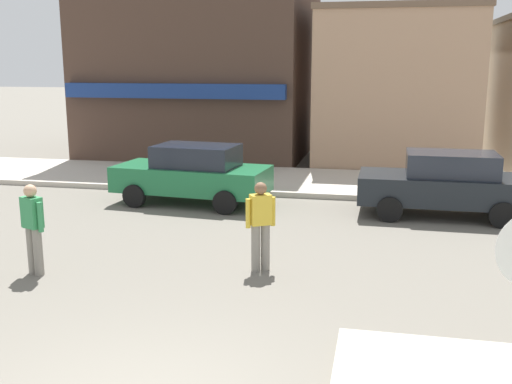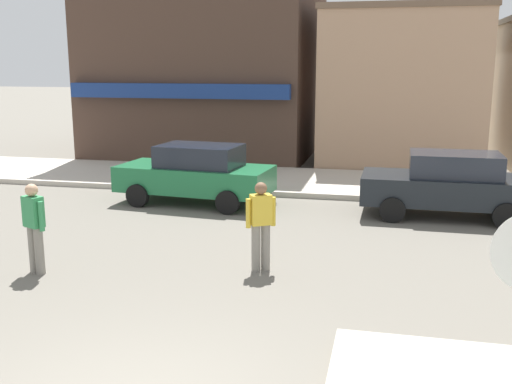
% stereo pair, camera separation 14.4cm
% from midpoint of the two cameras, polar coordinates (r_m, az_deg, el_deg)
% --- Properties ---
extents(kerb_far, '(80.00, 4.00, 0.15)m').
position_cam_midpoint_polar(kerb_far, '(18.43, 3.88, 1.01)').
color(kerb_far, beige).
rests_on(kerb_far, ground).
extents(parked_car_nearest, '(4.14, 2.16, 1.56)m').
position_cam_midpoint_polar(parked_car_nearest, '(15.76, -6.28, 1.78)').
color(parked_car_nearest, '#1E6B3D').
rests_on(parked_car_nearest, ground).
extents(parked_car_second, '(4.02, 1.92, 1.56)m').
position_cam_midpoint_polar(parked_car_second, '(15.04, 17.31, 0.80)').
color(parked_car_second, black).
rests_on(parked_car_second, ground).
extents(pedestrian_crossing_near, '(0.54, 0.35, 1.61)m').
position_cam_midpoint_polar(pedestrian_crossing_near, '(11.09, -20.82, -3.09)').
color(pedestrian_crossing_near, gray).
rests_on(pedestrian_crossing_near, ground).
extents(pedestrian_crossing_far, '(0.52, 0.37, 1.61)m').
position_cam_midpoint_polar(pedestrian_crossing_far, '(10.56, 0.05, -3.02)').
color(pedestrian_crossing_far, gray).
rests_on(pedestrian_crossing_far, ground).
extents(building_corner_shop, '(8.54, 8.63, 7.82)m').
position_cam_midpoint_polar(building_corner_shop, '(25.03, -4.86, 12.77)').
color(building_corner_shop, '#473328').
rests_on(building_corner_shop, ground).
extents(building_storefront_left_near, '(5.62, 5.21, 5.54)m').
position_cam_midpoint_polar(building_storefront_left_near, '(22.54, 12.94, 9.69)').
color(building_storefront_left_near, tan).
rests_on(building_storefront_left_near, ground).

